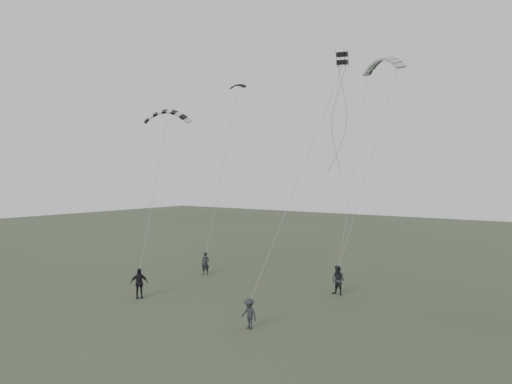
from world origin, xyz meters
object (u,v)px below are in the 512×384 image
Objects in this scene: kite_pale_large at (383,59)px; flyer_left at (205,263)px; flyer_center at (139,283)px; flyer_right at (338,280)px; kite_dark_small at (238,85)px; flyer_far at (249,314)px; kite_box at (342,58)px; kite_striped at (167,111)px.

flyer_left is at bearing -125.37° from kite_pale_large.
flyer_left is at bearing 47.98° from flyer_center.
flyer_right is 1.00× the size of flyer_center.
flyer_left is 16.26m from kite_dark_small.
kite_pale_large is at bearing 5.04° from flyer_left.
flyer_far is (11.22, -9.22, -0.10)m from flyer_left.
flyer_center is (1.59, -8.24, 0.07)m from flyer_left.
kite_striped is at bearing 161.35° from kite_box.
flyer_right is 0.57× the size of kite_striped.
kite_dark_small is at bearing 164.25° from flyer_right.
flyer_far is 23.38m from kite_pale_large.
kite_box is (2.17, -11.45, -2.41)m from kite_pale_large.
flyer_far is (9.62, -0.98, -0.17)m from flyer_center.
kite_pale_large is (10.04, 15.87, 16.03)m from flyer_center.
flyer_center is at bearing -100.84° from kite_striped.
kite_box is (2.15, -3.94, 13.62)m from flyer_right.
flyer_right is 1.22× the size of flyer_far.
flyer_left is 14.52m from flyer_far.
kite_pale_large is (-0.02, 7.51, 16.03)m from flyer_right.
flyer_right reaches higher than flyer_center.
kite_striped is at bearing 61.29° from flyer_center.
flyer_far is at bearing -84.65° from flyer_right.
kite_box is (12.20, 4.42, 13.62)m from flyer_center.
kite_pale_large is 1.12× the size of kite_striped.
kite_box reaches higher than flyer_right.
flyer_left is at bearing 146.67° from kite_box.
kite_striped is (-12.12, -11.26, -4.32)m from kite_pale_large.
flyer_center is 20.78m from kite_dark_small.
flyer_right reaches higher than flyer_far.
kite_box is at bearing -53.42° from flyer_right.
kite_dark_small is (-2.79, 14.01, 15.08)m from flyer_center.
kite_pale_large is at bearing 4.74° from flyer_center.
flyer_right is at bearing -17.96° from kite_striped.
kite_striped is (-11.70, 5.60, 11.88)m from flyer_far.
flyer_far is 2.31× the size of kite_box.
kite_dark_small reaches higher than kite_striped.
kite_dark_small is (-12.85, 5.65, 15.08)m from flyer_right.
flyer_far is at bearing -70.06° from kite_pale_large.
kite_pale_large is 17.09m from kite_striped.
kite_dark_small is 12.99m from kite_pale_large.
flyer_left is 19.81m from kite_box.
kite_dark_small is at bearing 129.53° from kite_box.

